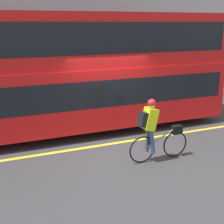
# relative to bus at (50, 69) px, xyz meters

# --- Properties ---
(ground_plane) EXTENTS (80.00, 80.00, 0.00)m
(ground_plane) POSITION_rel_bus_xyz_m (1.48, -1.78, -2.07)
(ground_plane) COLOR #38383A
(road_center_line) EXTENTS (50.00, 0.14, 0.01)m
(road_center_line) POSITION_rel_bus_xyz_m (1.48, -1.64, -2.07)
(road_center_line) COLOR yellow
(road_center_line) RESTS_ON ground_plane
(sidewalk_curb) EXTENTS (60.00, 2.15, 0.16)m
(sidewalk_curb) POSITION_rel_bus_xyz_m (1.48, 3.43, -2.00)
(sidewalk_curb) COLOR gray
(sidewalk_curb) RESTS_ON ground_plane
(bus) EXTENTS (11.50, 2.56, 3.74)m
(bus) POSITION_rel_bus_xyz_m (0.00, 0.00, 0.00)
(bus) COLOR black
(bus) RESTS_ON ground_plane
(cyclist_on_bike) EXTENTS (1.69, 0.32, 1.65)m
(cyclist_on_bike) POSITION_rel_bus_xyz_m (1.92, -3.12, -1.19)
(cyclist_on_bike) COLOR black
(cyclist_on_bike) RESTS_ON ground_plane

